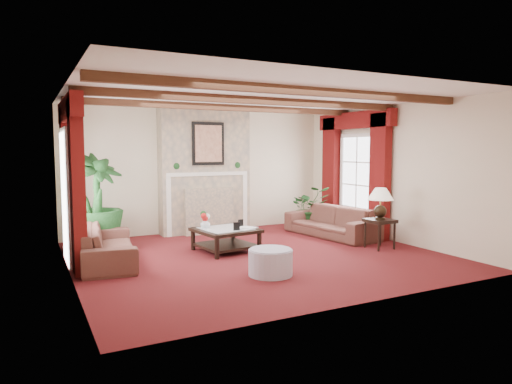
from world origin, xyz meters
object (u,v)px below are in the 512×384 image
potted_palm (96,222)px  coffee_table (226,240)px  sofa_left (108,239)px  sofa_right (331,217)px  ottoman (270,262)px  side_table (380,234)px

potted_palm → coffee_table: potted_palm is taller
sofa_left → sofa_right: size_ratio=0.94×
sofa_right → ottoman: 3.30m
sofa_left → ottoman: bearing=-125.4°
sofa_left → side_table: sofa_left is taller
sofa_left → sofa_right: 4.57m
side_table → potted_palm: bearing=153.0°
sofa_right → ottoman: size_ratio=3.42×
ottoman → sofa_right: bearing=38.4°
potted_palm → side_table: potted_palm is taller
potted_palm → ottoman: (1.99, -3.05, -0.31)m
sofa_right → coffee_table: sofa_right is taller
coffee_table → ottoman: bearing=-99.5°
ottoman → side_table: bearing=14.1°
side_table → ottoman: (-2.67, -0.67, -0.09)m
ottoman → coffee_table: bearing=88.5°
side_table → ottoman: bearing=-165.9°
coffee_table → side_table: side_table is taller
side_table → ottoman: 2.76m
coffee_table → side_table: (2.63, -1.08, 0.07)m
sofa_left → potted_palm: size_ratio=1.03×
sofa_right → ottoman: sofa_right is taller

